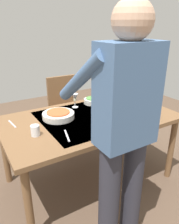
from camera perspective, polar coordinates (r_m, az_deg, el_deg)
The scene contains 16 objects.
ground_plane at distance 2.49m, azimuth -0.00°, elevation -16.76°, with size 6.00×6.00×0.00m, color brown.
dining_table at distance 2.14m, azimuth -0.00°, elevation -2.90°, with size 1.65×0.95×0.73m.
chair_near at distance 2.95m, azimuth -6.27°, elevation 1.47°, with size 0.40×0.40×0.91m.
person_server at distance 1.36m, azimuth 8.73°, elevation -4.37°, with size 0.42×0.61×1.69m.
wine_bottle at distance 2.06m, azimuth 9.83°, elevation 1.12°, with size 0.07×0.07×0.30m.
wine_glass_left at distance 2.27m, azimuth 4.22°, elevation 3.23°, with size 0.07×0.07×0.15m.
wine_glass_right at distance 2.32m, azimuth -3.91°, elevation 3.61°, with size 0.07×0.07×0.15m.
water_cup_near_left at distance 2.39m, azimuth 5.93°, elevation 2.79°, with size 0.07×0.07×0.11m, color silver.
water_cup_near_right at distance 2.16m, azimuth 16.96°, elevation -0.50°, with size 0.06×0.06×0.09m, color silver.
water_cup_far_left at distance 1.81m, azimuth -13.91°, elevation -4.69°, with size 0.07×0.07×0.09m, color silver.
serving_bowl_pasta at distance 2.09m, azimuth -8.08°, elevation -0.75°, with size 0.30×0.30×0.07m.
side_bowl_salad at distance 2.45m, azimuth 0.64°, elevation 2.96°, with size 0.18×0.18×0.07m.
dinner_plate_near at distance 2.35m, azimuth 13.01°, elevation 0.79°, with size 0.23×0.23×0.01m, color silver.
dinner_plate_far at distance 1.96m, azimuth 5.87°, elevation -3.17°, with size 0.23×0.23×0.01m, color silver.
table_knife at distance 1.77m, azimuth -5.87°, elevation -6.12°, with size 0.01×0.20×0.01m, color silver.
table_fork at distance 2.08m, azimuth -19.44°, elevation -2.93°, with size 0.01×0.18×0.01m, color silver.
Camera 1 is at (1.00, 1.66, 1.57)m, focal length 35.22 mm.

